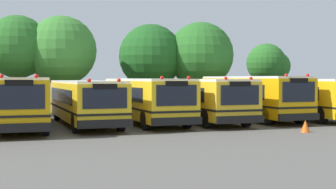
{
  "coord_description": "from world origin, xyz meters",
  "views": [
    {
      "loc": [
        -7.26,
        -25.41,
        2.55
      ],
      "look_at": [
        1.29,
        0.0,
        1.6
      ],
      "focal_mm": 50.52,
      "sensor_mm": 36.0,
      "label": 1
    }
  ],
  "objects": [
    {
      "name": "school_bus_5",
      "position": [
        6.75,
        0.18,
        1.45
      ],
      "size": [
        2.7,
        9.68,
        2.77
      ],
      "rotation": [
        0.0,
        0.0,
        3.17
      ],
      "color": "#EAA80C",
      "rests_on": "ground_plane"
    },
    {
      "name": "tree_1",
      "position": [
        -6.67,
        8.98,
        4.66
      ],
      "size": [
        4.36,
        4.36,
        6.88
      ],
      "color": "#4C3823",
      "rests_on": "ground_plane"
    },
    {
      "name": "tree_5",
      "position": [
        13.6,
        9.8,
        3.7
      ],
      "size": [
        3.63,
        3.34,
        5.47
      ],
      "color": "#4C3823",
      "rests_on": "ground_plane"
    },
    {
      "name": "school_bus_3",
      "position": [
        -0.01,
        0.09,
        1.39
      ],
      "size": [
        2.74,
        10.0,
        2.63
      ],
      "rotation": [
        0.0,
        0.0,
        3.17
      ],
      "color": "yellow",
      "rests_on": "ground_plane"
    },
    {
      "name": "tree_3",
      "position": [
        3.07,
        9.14,
        4.22
      ],
      "size": [
        4.89,
        4.89,
        6.65
      ],
      "color": "#4C3823",
      "rests_on": "ground_plane"
    },
    {
      "name": "school_bus_4",
      "position": [
        3.2,
        0.05,
        1.37
      ],
      "size": [
        2.79,
        10.16,
        2.61
      ],
      "rotation": [
        0.0,
        0.0,
        3.17
      ],
      "color": "yellow",
      "rests_on": "ground_plane"
    },
    {
      "name": "tree_2",
      "position": [
        -3.84,
        8.6,
        4.56
      ],
      "size": [
        4.91,
        4.91,
        6.92
      ],
      "color": "#4C3823",
      "rests_on": "ground_plane"
    },
    {
      "name": "ground_plane",
      "position": [
        0.0,
        0.0,
        0.0
      ],
      "size": [
        160.0,
        160.0,
        0.0
      ],
      "primitive_type": "plane",
      "color": "#595651"
    },
    {
      "name": "traffic_cone",
      "position": [
        5.84,
        -6.61,
        0.29
      ],
      "size": [
        0.44,
        0.44,
        0.57
      ],
      "primitive_type": "cone",
      "color": "#EA5914",
      "rests_on": "ground_plane"
    },
    {
      "name": "tree_4",
      "position": [
        6.8,
        8.29,
        4.41
      ],
      "size": [
        5.06,
        5.06,
        6.84
      ],
      "color": "#4C3823",
      "rests_on": "ground_plane"
    },
    {
      "name": "school_bus_1",
      "position": [
        -6.76,
        -0.27,
        1.42
      ],
      "size": [
        2.76,
        10.73,
        2.7
      ],
      "rotation": [
        0.0,
        0.0,
        3.12
      ],
      "color": "#EAA80C",
      "rests_on": "ground_plane"
    },
    {
      "name": "school_bus_6",
      "position": [
        9.98,
        0.15,
        1.38
      ],
      "size": [
        2.68,
        10.46,
        2.61
      ],
      "rotation": [
        0.0,
        0.0,
        3.16
      ],
      "color": "yellow",
      "rests_on": "ground_plane"
    },
    {
      "name": "school_bus_2",
      "position": [
        -3.43,
        0.15,
        1.33
      ],
      "size": [
        2.74,
        10.46,
        2.52
      ],
      "rotation": [
        0.0,
        0.0,
        3.17
      ],
      "color": "yellow",
      "rests_on": "ground_plane"
    }
  ]
}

